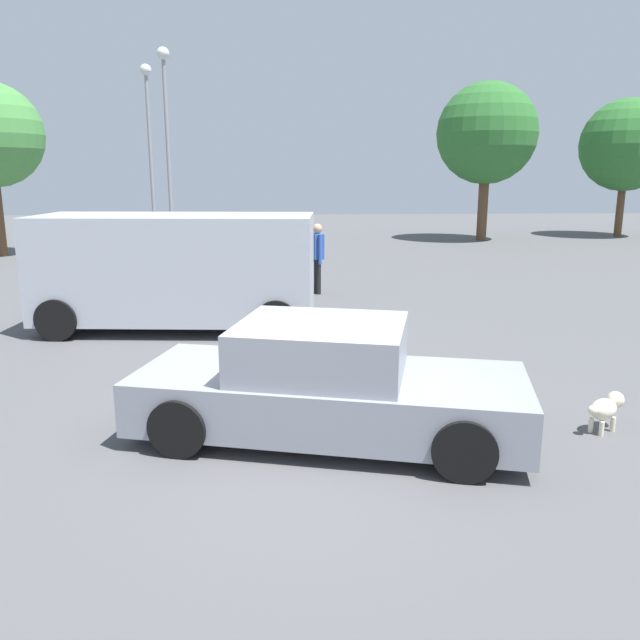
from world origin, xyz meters
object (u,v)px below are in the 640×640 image
Objects in this scene: sedan_foreground at (327,385)px; dog at (606,408)px; light_post_near at (149,127)px; light_post_mid at (166,119)px; van_white at (177,268)px; pedestrian at (317,252)px.

dog is at bearing 13.27° from sedan_foreground.
dog is 0.08× the size of light_post_near.
light_post_mid is (-7.91, 17.37, 4.56)m from dog.
van_white is at bearing 129.39° from sedan_foreground.
pedestrian is at bearing -59.62° from light_post_mid.
dog is at bearing -65.52° from light_post_mid.
light_post_near is (-8.99, 19.57, 4.43)m from dog.
sedan_foreground is at bearing -73.60° from light_post_near.
dog is 0.10× the size of van_white.
dog is 7.93m from van_white.
light_post_mid reaches higher than sedan_foreground.
light_post_mid is (1.08, -2.20, 0.13)m from light_post_near.
dog is at bearing 94.93° from pedestrian.
sedan_foreground reaches higher than dog.
light_post_near reaches higher than van_white.
light_post_mid reaches higher than light_post_near.
light_post_mid is (-2.14, 12.01, 3.67)m from van_white.
pedestrian is at bearing -60.45° from light_post_near.
van_white is 12.74m from light_post_mid.
dog is (3.24, -0.04, -0.32)m from sedan_foreground.
light_post_near reaches higher than dog.
light_post_near reaches higher than sedan_foreground.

